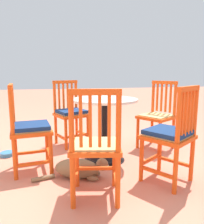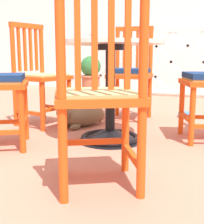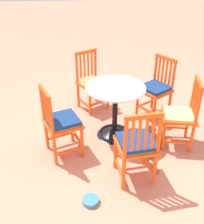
{
  "view_description": "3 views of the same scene",
  "coord_description": "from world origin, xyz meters",
  "px_view_note": "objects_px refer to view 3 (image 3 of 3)",
  "views": [
    {
      "loc": [
        -2.37,
        0.64,
        1.03
      ],
      "look_at": [
        0.29,
        0.02,
        0.55
      ],
      "focal_mm": 36.25,
      "sensor_mm": 36.0,
      "label": 1
    },
    {
      "loc": [
        0.96,
        -2.07,
        0.63
      ],
      "look_at": [
        0.03,
        0.1,
        0.2
      ],
      "focal_mm": 50.28,
      "sensor_mm": 36.0,
      "label": 2
    },
    {
      "loc": [
        0.55,
        3.05,
        2.18
      ],
      "look_at": [
        0.29,
        0.09,
        0.4
      ],
      "focal_mm": 43.07,
      "sensor_mm": 36.0,
      "label": 3
    }
  ],
  "objects_px": {
    "pet_water_bowl": "(91,201)",
    "cafe_table": "(115,117)",
    "orange_chair_by_planter": "(92,83)",
    "orange_chair_near_fence": "(136,145)",
    "orange_chair_at_corner": "(181,115)",
    "orange_chair_facing_out": "(156,89)",
    "tabby_cat": "(149,142)",
    "orange_chair_tucked_in": "(61,123)"
  },
  "relations": [
    {
      "from": "orange_chair_by_planter",
      "to": "tabby_cat",
      "type": "bearing_deg",
      "value": 120.55
    },
    {
      "from": "orange_chair_by_planter",
      "to": "cafe_table",
      "type": "bearing_deg",
      "value": 108.28
    },
    {
      "from": "orange_chair_at_corner",
      "to": "orange_chair_tucked_in",
      "type": "xyz_separation_m",
      "value": [
        1.48,
        0.06,
        0.01
      ]
    },
    {
      "from": "orange_chair_at_corner",
      "to": "orange_chair_facing_out",
      "type": "distance_m",
      "value": 0.74
    },
    {
      "from": "orange_chair_near_fence",
      "to": "orange_chair_at_corner",
      "type": "distance_m",
      "value": 0.88
    },
    {
      "from": "orange_chair_at_corner",
      "to": "pet_water_bowl",
      "type": "height_order",
      "value": "orange_chair_at_corner"
    },
    {
      "from": "orange_chair_near_fence",
      "to": "pet_water_bowl",
      "type": "xyz_separation_m",
      "value": [
        0.5,
        0.32,
        -0.42
      ]
    },
    {
      "from": "orange_chair_at_corner",
      "to": "orange_chair_facing_out",
      "type": "xyz_separation_m",
      "value": [
        0.13,
        -0.73,
        0.01
      ]
    },
    {
      "from": "pet_water_bowl",
      "to": "orange_chair_facing_out",
      "type": "bearing_deg",
      "value": -123.08
    },
    {
      "from": "orange_chair_tucked_in",
      "to": "cafe_table",
      "type": "bearing_deg",
      "value": -154.49
    },
    {
      "from": "orange_chair_near_fence",
      "to": "orange_chair_tucked_in",
      "type": "relative_size",
      "value": 1.0
    },
    {
      "from": "orange_chair_at_corner",
      "to": "orange_chair_by_planter",
      "type": "bearing_deg",
      "value": -45.24
    },
    {
      "from": "orange_chair_at_corner",
      "to": "orange_chair_facing_out",
      "type": "relative_size",
      "value": 1.0
    },
    {
      "from": "orange_chair_at_corner",
      "to": "orange_chair_by_planter",
      "type": "xyz_separation_m",
      "value": [
        1.06,
        -1.07,
        0.0
      ]
    },
    {
      "from": "cafe_table",
      "to": "tabby_cat",
      "type": "distance_m",
      "value": 0.56
    },
    {
      "from": "orange_chair_facing_out",
      "to": "orange_chair_tucked_in",
      "type": "distance_m",
      "value": 1.57
    },
    {
      "from": "cafe_table",
      "to": "orange_chair_tucked_in",
      "type": "distance_m",
      "value": 0.78
    },
    {
      "from": "orange_chair_facing_out",
      "to": "orange_chair_by_planter",
      "type": "bearing_deg",
      "value": -19.91
    },
    {
      "from": "orange_chair_at_corner",
      "to": "pet_water_bowl",
      "type": "relative_size",
      "value": 5.36
    },
    {
      "from": "orange_chair_by_planter",
      "to": "pet_water_bowl",
      "type": "relative_size",
      "value": 5.36
    },
    {
      "from": "tabby_cat",
      "to": "orange_chair_tucked_in",
      "type": "bearing_deg",
      "value": -0.5
    },
    {
      "from": "orange_chair_by_planter",
      "to": "pet_water_bowl",
      "type": "bearing_deg",
      "value": 86.42
    },
    {
      "from": "orange_chair_at_corner",
      "to": "orange_chair_facing_out",
      "type": "bearing_deg",
      "value": -80.02
    },
    {
      "from": "orange_chair_facing_out",
      "to": "orange_chair_by_planter",
      "type": "height_order",
      "value": "same"
    },
    {
      "from": "orange_chair_facing_out",
      "to": "pet_water_bowl",
      "type": "bearing_deg",
      "value": 56.92
    },
    {
      "from": "cafe_table",
      "to": "orange_chair_near_fence",
      "type": "distance_m",
      "value": 0.85
    },
    {
      "from": "orange_chair_near_fence",
      "to": "orange_chair_by_planter",
      "type": "bearing_deg",
      "value": -76.79
    },
    {
      "from": "pet_water_bowl",
      "to": "cafe_table",
      "type": "bearing_deg",
      "value": -108.54
    },
    {
      "from": "orange_chair_by_planter",
      "to": "orange_chair_near_fence",
      "type": "bearing_deg",
      "value": 103.21
    },
    {
      "from": "orange_chair_at_corner",
      "to": "orange_chair_tucked_in",
      "type": "bearing_deg",
      "value": 2.39
    },
    {
      "from": "orange_chair_facing_out",
      "to": "tabby_cat",
      "type": "xyz_separation_m",
      "value": [
        0.26,
        0.8,
        -0.35
      ]
    },
    {
      "from": "tabby_cat",
      "to": "pet_water_bowl",
      "type": "bearing_deg",
      "value": 45.67
    },
    {
      "from": "cafe_table",
      "to": "orange_chair_at_corner",
      "type": "distance_m",
      "value": 0.85
    },
    {
      "from": "tabby_cat",
      "to": "pet_water_bowl",
      "type": "distance_m",
      "value": 1.14
    },
    {
      "from": "orange_chair_at_corner",
      "to": "orange_chair_facing_out",
      "type": "height_order",
      "value": "same"
    },
    {
      "from": "orange_chair_facing_out",
      "to": "tabby_cat",
      "type": "bearing_deg",
      "value": 72.19
    },
    {
      "from": "cafe_table",
      "to": "tabby_cat",
      "type": "bearing_deg",
      "value": 140.29
    },
    {
      "from": "orange_chair_facing_out",
      "to": "pet_water_bowl",
      "type": "relative_size",
      "value": 5.36
    },
    {
      "from": "orange_chair_at_corner",
      "to": "tabby_cat",
      "type": "height_order",
      "value": "orange_chair_at_corner"
    },
    {
      "from": "tabby_cat",
      "to": "orange_chair_facing_out",
      "type": "bearing_deg",
      "value": -107.81
    },
    {
      "from": "orange_chair_facing_out",
      "to": "cafe_table",
      "type": "bearing_deg",
      "value": 34.83
    },
    {
      "from": "orange_chair_at_corner",
      "to": "cafe_table",
      "type": "bearing_deg",
      "value": -18.6
    }
  ]
}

